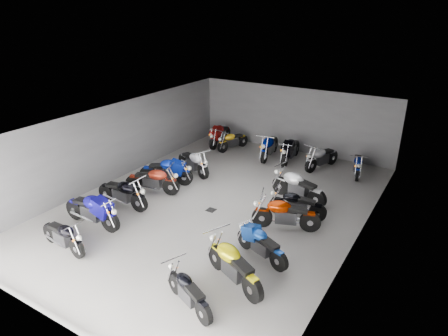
{
  "coord_description": "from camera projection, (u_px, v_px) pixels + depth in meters",
  "views": [
    {
      "loc": [
        7.11,
        -11.14,
        6.96
      ],
      "look_at": [
        -0.43,
        1.1,
        1.0
      ],
      "focal_mm": 32.0,
      "sensor_mm": 36.0,
      "label": 1
    }
  ],
  "objects": [
    {
      "name": "ground",
      "position": [
        218.0,
        205.0,
        14.87
      ],
      "size": [
        14.0,
        14.0,
        0.0
      ],
      "primitive_type": "plane",
      "color": "#9A9792",
      "rests_on": "ground"
    },
    {
      "name": "wall_back",
      "position": [
        294.0,
        120.0,
        19.76
      ],
      "size": [
        10.0,
        0.1,
        3.2
      ],
      "primitive_type": "cube",
      "color": "slate",
      "rests_on": "ground"
    },
    {
      "name": "wall_left",
      "position": [
        117.0,
        141.0,
        16.68
      ],
      "size": [
        0.1,
        14.0,
        3.2
      ],
      "primitive_type": "cube",
      "color": "slate",
      "rests_on": "ground"
    },
    {
      "name": "wall_right",
      "position": [
        360.0,
        198.0,
        11.83
      ],
      "size": [
        0.1,
        14.0,
        3.2
      ],
      "primitive_type": "cube",
      "color": "slate",
      "rests_on": "ground"
    },
    {
      "name": "ceiling",
      "position": [
        218.0,
        121.0,
        13.64
      ],
      "size": [
        10.0,
        14.0,
        0.04
      ],
      "primitive_type": "cube",
      "color": "black",
      "rests_on": "wall_back"
    },
    {
      "name": "drain_grate",
      "position": [
        211.0,
        210.0,
        14.48
      ],
      "size": [
        0.32,
        0.32,
        0.01
      ],
      "primitive_type": "cube",
      "color": "black",
      "rests_on": "ground"
    },
    {
      "name": "motorcycle_left_a",
      "position": [
        63.0,
        236.0,
        11.98
      ],
      "size": [
        2.03,
        0.45,
        0.89
      ],
      "rotation": [
        0.0,
        0.0,
        -1.67
      ],
      "color": "black",
      "rests_on": "ground"
    },
    {
      "name": "motorcycle_left_b",
      "position": [
        92.0,
        210.0,
        13.28
      ],
      "size": [
        2.4,
        0.47,
        1.05
      ],
      "rotation": [
        0.0,
        0.0,
        -1.55
      ],
      "color": "black",
      "rests_on": "ground"
    },
    {
      "name": "motorcycle_left_c",
      "position": [
        123.0,
        193.0,
        14.54
      ],
      "size": [
        2.29,
        0.45,
        1.01
      ],
      "rotation": [
        0.0,
        0.0,
        -1.55
      ],
      "color": "black",
      "rests_on": "ground"
    },
    {
      "name": "motorcycle_left_d",
      "position": [
        153.0,
        180.0,
        15.59
      ],
      "size": [
        2.16,
        0.86,
        0.98
      ],
      "rotation": [
        0.0,
        0.0,
        -1.24
      ],
      "color": "black",
      "rests_on": "ground"
    },
    {
      "name": "motorcycle_left_e",
      "position": [
        167.0,
        171.0,
        16.41
      ],
      "size": [
        2.2,
        0.92,
        1.01
      ],
      "rotation": [
        0.0,
        0.0,
        -1.22
      ],
      "color": "black",
      "rests_on": "ground"
    },
    {
      "name": "motorcycle_left_f",
      "position": [
        193.0,
        162.0,
        17.4
      ],
      "size": [
        2.12,
        0.94,
        0.98
      ],
      "rotation": [
        0.0,
        0.0,
        -1.94
      ],
      "color": "black",
      "rests_on": "ground"
    },
    {
      "name": "motorcycle_right_a",
      "position": [
        188.0,
        291.0,
        9.72
      ],
      "size": [
        1.82,
        0.84,
        0.84
      ],
      "rotation": [
        0.0,
        0.0,
        1.18
      ],
      "color": "black",
      "rests_on": "ground"
    },
    {
      "name": "motorcycle_right_b",
      "position": [
        233.0,
        265.0,
        10.51
      ],
      "size": [
        2.2,
        1.1,
        1.03
      ],
      "rotation": [
        0.0,
        0.0,
        1.15
      ],
      "color": "black",
      "rests_on": "ground"
    },
    {
      "name": "motorcycle_right_c",
      "position": [
        261.0,
        244.0,
        11.58
      ],
      "size": [
        1.95,
        0.81,
        0.89
      ],
      "rotation": [
        0.0,
        0.0,
        1.22
      ],
      "color": "black",
      "rests_on": "ground"
    },
    {
      "name": "motorcycle_right_d",
      "position": [
        285.0,
        214.0,
        13.09
      ],
      "size": [
        2.17,
        0.95,
        1.0
      ],
      "rotation": [
        0.0,
        0.0,
        1.93
      ],
      "color": "black",
      "rests_on": "ground"
    },
    {
      "name": "motorcycle_right_e",
      "position": [
        297.0,
        204.0,
        13.85
      ],
      "size": [
        2.03,
        0.53,
        0.9
      ],
      "rotation": [
        0.0,
        0.0,
        1.74
      ],
      "color": "black",
      "rests_on": "ground"
    },
    {
      "name": "motorcycle_right_f",
      "position": [
        298.0,
        187.0,
        14.98
      ],
      "size": [
        2.33,
        0.68,
        1.04
      ],
      "rotation": [
        0.0,
        0.0,
        1.36
      ],
      "color": "black",
      "rests_on": "ground"
    },
    {
      "name": "motorcycle_back_a",
      "position": [
        220.0,
        135.0,
        20.91
      ],
      "size": [
        0.55,
        2.34,
        1.03
      ],
      "rotation": [
        0.0,
        0.0,
        3.27
      ],
      "color": "black",
      "rests_on": "ground"
    },
    {
      "name": "motorcycle_back_b",
      "position": [
        233.0,
        141.0,
        20.27
      ],
      "size": [
        0.69,
        1.97,
        0.89
      ],
      "rotation": [
        0.0,
        0.0,
        2.86
      ],
      "color": "black",
      "rests_on": "ground"
    },
    {
      "name": "motorcycle_back_c",
      "position": [
        269.0,
        146.0,
        19.19
      ],
      "size": [
        0.61,
        2.4,
        1.06
      ],
      "rotation": [
        0.0,
        0.0,
        3.3
      ],
      "color": "black",
      "rests_on": "ground"
    },
    {
      "name": "motorcycle_back_d",
      "position": [
        290.0,
        150.0,
        18.75
      ],
      "size": [
        0.52,
        2.38,
        1.04
      ],
      "rotation": [
        0.0,
        0.0,
        3.23
      ],
      "color": "black",
      "rests_on": "ground"
    },
    {
      "name": "motorcycle_back_e",
      "position": [
        321.0,
        157.0,
        17.93
      ],
      "size": [
        0.83,
        2.15,
        0.98
      ],
      "rotation": [
        0.0,
        0.0,
        2.83
      ],
      "color": "black",
      "rests_on": "ground"
    },
    {
      "name": "motorcycle_back_f",
      "position": [
        358.0,
        164.0,
        17.29
      ],
      "size": [
        0.65,
        1.98,
        0.89
      ],
      "rotation": [
        0.0,
        0.0,
        3.4
      ],
      "color": "black",
      "rests_on": "ground"
    }
  ]
}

